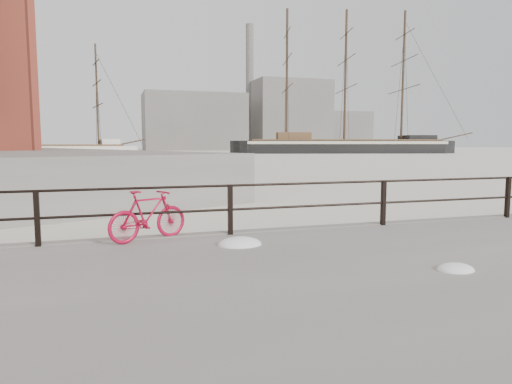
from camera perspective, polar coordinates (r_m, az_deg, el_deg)
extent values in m
plane|color=white|center=(10.75, 15.06, -5.70)|extent=(400.00, 400.00, 0.00)
imported|color=#B00B2D|center=(8.73, -13.34, -2.85)|extent=(1.54, 0.87, 0.96)
ellipsoid|color=white|center=(8.20, -2.05, -5.65)|extent=(0.80, 0.63, 0.28)
ellipsoid|color=white|center=(7.20, 23.72, -8.17)|extent=(0.55, 0.43, 0.20)
cube|color=gray|center=(151.21, -7.78, 8.64)|extent=(32.00, 18.00, 18.00)
cube|color=gray|center=(165.69, 4.09, 9.49)|extent=(26.00, 20.00, 24.00)
cube|color=gray|center=(179.62, 10.38, 7.55)|extent=(20.00, 16.00, 14.00)
cylinder|color=gray|center=(167.04, -0.79, 12.92)|extent=(2.80, 2.80, 44.00)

